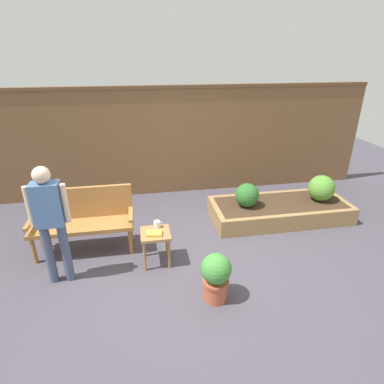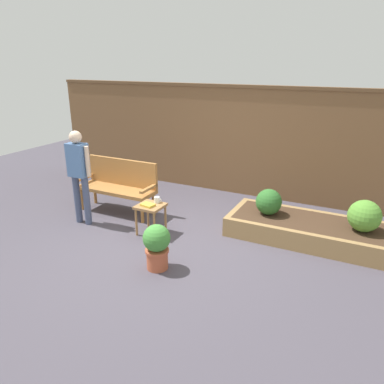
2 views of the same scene
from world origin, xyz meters
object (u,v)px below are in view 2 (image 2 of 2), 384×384
(book_on_table, at_px, (148,205))
(cup_on_table, at_px, (157,200))
(shrub_far_corner, at_px, (364,216))
(side_table, at_px, (151,210))
(garden_bench, at_px, (119,182))
(shrub_near_bench, at_px, (269,202))
(person_by_bench, at_px, (79,169))
(potted_boxwood, at_px, (157,245))

(book_on_table, bearing_deg, cup_on_table, 84.38)
(shrub_far_corner, bearing_deg, side_table, -163.31)
(garden_bench, xyz_separation_m, side_table, (1.01, -0.55, -0.15))
(side_table, height_order, cup_on_table, cup_on_table)
(shrub_near_bench, distance_m, person_by_bench, 3.07)
(cup_on_table, relative_size, shrub_near_bench, 0.31)
(side_table, xyz_separation_m, book_on_table, (-0.01, -0.05, 0.10))
(garden_bench, bearing_deg, book_on_table, -31.18)
(garden_bench, xyz_separation_m, book_on_table, (1.00, -0.60, -0.05))
(side_table, height_order, book_on_table, book_on_table)
(garden_bench, height_order, side_table, garden_bench)
(cup_on_table, height_order, shrub_near_bench, shrub_near_bench)
(person_by_bench, bearing_deg, side_table, 7.76)
(cup_on_table, distance_m, shrub_far_corner, 3.04)
(potted_boxwood, relative_size, person_by_bench, 0.40)
(potted_boxwood, bearing_deg, book_on_table, 129.28)
(side_table, bearing_deg, potted_boxwood, -53.11)
(garden_bench, distance_m, side_table, 1.16)
(book_on_table, bearing_deg, garden_bench, 159.09)
(side_table, bearing_deg, cup_on_table, 73.50)
(garden_bench, height_order, person_by_bench, person_by_bench)
(book_on_table, height_order, person_by_bench, person_by_bench)
(shrub_far_corner, xyz_separation_m, person_by_bench, (-4.22, -1.06, 0.41))
(side_table, distance_m, potted_boxwood, 1.06)
(potted_boxwood, height_order, shrub_far_corner, shrub_far_corner)
(side_table, xyz_separation_m, shrub_near_bench, (1.61, 0.89, 0.11))
(side_table, distance_m, cup_on_table, 0.19)
(person_by_bench, bearing_deg, garden_bench, 72.72)
(garden_bench, xyz_separation_m, shrub_near_bench, (2.63, 0.34, -0.04))
(potted_boxwood, relative_size, shrub_near_bench, 1.52)
(shrub_far_corner, bearing_deg, cup_on_table, -165.52)
(garden_bench, bearing_deg, potted_boxwood, -40.33)
(side_table, bearing_deg, shrub_near_bench, 28.99)
(cup_on_table, bearing_deg, garden_bench, 158.41)
(book_on_table, xyz_separation_m, person_by_bench, (-1.22, -0.11, 0.44))
(side_table, relative_size, person_by_bench, 0.31)
(cup_on_table, height_order, person_by_bench, person_by_bench)
(garden_bench, height_order, book_on_table, garden_bench)
(side_table, xyz_separation_m, person_by_bench, (-1.24, -0.17, 0.54))
(side_table, relative_size, book_on_table, 2.35)
(potted_boxwood, height_order, person_by_bench, person_by_bench)
(cup_on_table, relative_size, shrub_far_corner, 0.28)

